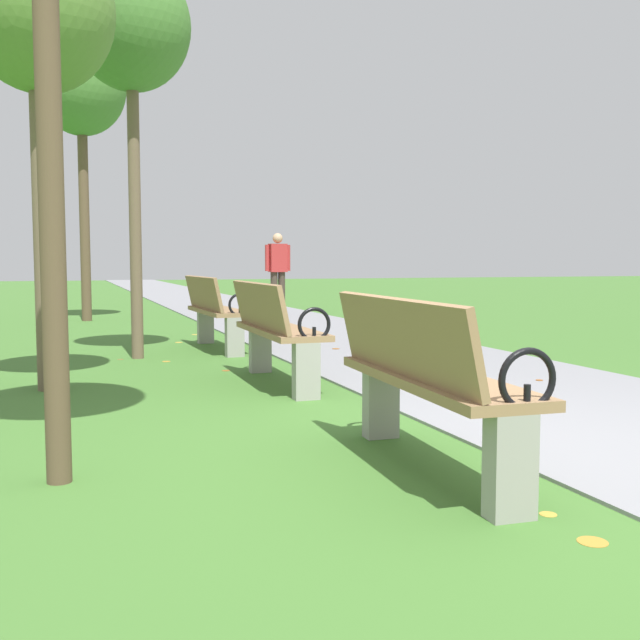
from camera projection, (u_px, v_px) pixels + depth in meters
name	position (u px, v px, depth m)	size (l,w,h in m)	color
ground_plane	(493.00, 456.00, 4.05)	(80.00, 80.00, 0.00)	#42722D
paved_walkway	(193.00, 298.00, 21.42)	(2.70, 44.00, 0.02)	gray
park_bench_1	(425.00, 378.00, 3.71)	(0.55, 1.62, 0.90)	#93704C
park_bench_2	(275.00, 330.00, 6.34)	(0.49, 1.61, 0.90)	#93704C
park_bench_3	(214.00, 310.00, 8.87)	(0.53, 1.62, 0.90)	#93704C
tree_2	(38.00, 19.00, 5.88)	(1.22, 1.22, 3.78)	brown
tree_3	(131.00, 30.00, 7.83)	(1.27, 1.27, 4.32)	brown
tree_4	(81.00, 90.00, 12.93)	(1.57, 1.57, 5.05)	brown
pedestrian_walking	(278.00, 269.00, 14.50)	(0.53, 0.24, 1.62)	#3D3328
scattered_leaves	(264.00, 363.00, 7.66)	(4.23, 9.50, 0.02)	brown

